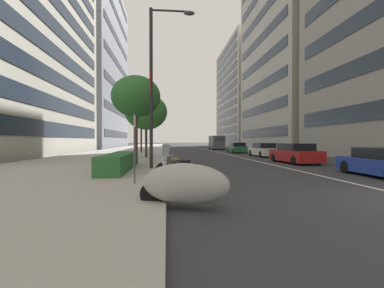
{
  "coord_description": "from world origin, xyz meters",
  "views": [
    {
      "loc": [
        -6.06,
        7.07,
        1.63
      ],
      "look_at": [
        16.81,
        4.95,
        1.34
      ],
      "focal_mm": 25.41,
      "sensor_mm": 36.0,
      "label": 1
    }
  ],
  "objects_px": {
    "street_lamp_with_banners": "(157,73)",
    "street_tree_mid_sidewalk": "(136,97)",
    "motorcycle_second_in_row": "(180,175)",
    "car_mid_block_traffic": "(295,154)",
    "car_approaching_light": "(384,163)",
    "car_lead_in_lane": "(263,150)",
    "street_tree_far_plaza": "(146,112)",
    "street_tree_near_plaza_corner": "(141,119)",
    "motorcycle_nearest_camera": "(184,184)",
    "car_far_down_avenue": "(237,148)",
    "parking_sign_by_curb": "(135,141)",
    "delivery_van_ahead": "(217,142)",
    "motorcycle_mid_row": "(178,168)"
  },
  "relations": [
    {
      "from": "motorcycle_mid_row",
      "to": "car_mid_block_traffic",
      "type": "relative_size",
      "value": 0.43
    },
    {
      "from": "motorcycle_mid_row",
      "to": "car_far_down_avenue",
      "type": "xyz_separation_m",
      "value": [
        23.56,
        -8.81,
        0.2
      ]
    },
    {
      "from": "car_approaching_light",
      "to": "parking_sign_by_curb",
      "type": "relative_size",
      "value": 1.9
    },
    {
      "from": "parking_sign_by_curb",
      "to": "street_tree_near_plaza_corner",
      "type": "distance_m",
      "value": 24.66
    },
    {
      "from": "car_approaching_light",
      "to": "car_mid_block_traffic",
      "type": "height_order",
      "value": "car_mid_block_traffic"
    },
    {
      "from": "motorcycle_nearest_camera",
      "to": "street_tree_near_plaza_corner",
      "type": "xyz_separation_m",
      "value": [
        27.48,
        3.57,
        3.67
      ]
    },
    {
      "from": "motorcycle_mid_row",
      "to": "parking_sign_by_curb",
      "type": "xyz_separation_m",
      "value": [
        -2.22,
        1.58,
        1.15
      ]
    },
    {
      "from": "motorcycle_mid_row",
      "to": "street_tree_near_plaza_corner",
      "type": "bearing_deg",
      "value": -60.85
    },
    {
      "from": "car_far_down_avenue",
      "to": "street_tree_mid_sidewalk",
      "type": "xyz_separation_m",
      "value": [
        -17.62,
        11.25,
        3.79
      ]
    },
    {
      "from": "motorcycle_second_in_row",
      "to": "car_far_down_avenue",
      "type": "xyz_separation_m",
      "value": [
        26.06,
        -8.83,
        0.2
      ]
    },
    {
      "from": "motorcycle_mid_row",
      "to": "delivery_van_ahead",
      "type": "relative_size",
      "value": 0.37
    },
    {
      "from": "car_approaching_light",
      "to": "street_tree_near_plaza_corner",
      "type": "xyz_separation_m",
      "value": [
        22.65,
        12.84,
        3.65
      ]
    },
    {
      "from": "car_approaching_light",
      "to": "car_far_down_avenue",
      "type": "xyz_separation_m",
      "value": [
        24.01,
        0.39,
        0.03
      ]
    },
    {
      "from": "street_lamp_with_banners",
      "to": "street_tree_mid_sidewalk",
      "type": "bearing_deg",
      "value": 25.59
    },
    {
      "from": "delivery_van_ahead",
      "to": "street_tree_mid_sidewalk",
      "type": "xyz_separation_m",
      "value": [
        -31.04,
        10.96,
        3.11
      ]
    },
    {
      "from": "motorcycle_second_in_row",
      "to": "car_mid_block_traffic",
      "type": "distance_m",
      "value": 13.01
    },
    {
      "from": "car_approaching_light",
      "to": "street_tree_near_plaza_corner",
      "type": "height_order",
      "value": "street_tree_near_plaza_corner"
    },
    {
      "from": "car_mid_block_traffic",
      "to": "street_tree_mid_sidewalk",
      "type": "height_order",
      "value": "street_tree_mid_sidewalk"
    },
    {
      "from": "motorcycle_second_in_row",
      "to": "car_mid_block_traffic",
      "type": "bearing_deg",
      "value": -94.53
    },
    {
      "from": "parking_sign_by_curb",
      "to": "street_tree_near_plaza_corner",
      "type": "height_order",
      "value": "street_tree_near_plaza_corner"
    },
    {
      "from": "motorcycle_nearest_camera",
      "to": "car_approaching_light",
      "type": "distance_m",
      "value": 10.45
    },
    {
      "from": "motorcycle_mid_row",
      "to": "car_lead_in_lane",
      "type": "xyz_separation_m",
      "value": [
        15.11,
        -9.32,
        0.2
      ]
    },
    {
      "from": "street_tree_far_plaza",
      "to": "car_far_down_avenue",
      "type": "bearing_deg",
      "value": -45.39
    },
    {
      "from": "car_lead_in_lane",
      "to": "car_mid_block_traffic",
      "type": "bearing_deg",
      "value": 174.44
    },
    {
      "from": "car_approaching_light",
      "to": "street_tree_mid_sidewalk",
      "type": "distance_m",
      "value": 13.82
    },
    {
      "from": "motorcycle_nearest_camera",
      "to": "street_tree_far_plaza",
      "type": "distance_m",
      "value": 18.36
    },
    {
      "from": "car_approaching_light",
      "to": "car_mid_block_traffic",
      "type": "relative_size",
      "value": 0.96
    },
    {
      "from": "motorcycle_second_in_row",
      "to": "parking_sign_by_curb",
      "type": "distance_m",
      "value": 1.96
    },
    {
      "from": "motorcycle_mid_row",
      "to": "delivery_van_ahead",
      "type": "bearing_deg",
      "value": -83.12
    },
    {
      "from": "motorcycle_nearest_camera",
      "to": "motorcycle_second_in_row",
      "type": "distance_m",
      "value": 2.78
    },
    {
      "from": "motorcycle_mid_row",
      "to": "street_tree_far_plaza",
      "type": "distance_m",
      "value": 13.33
    },
    {
      "from": "street_tree_far_plaza",
      "to": "street_tree_near_plaza_corner",
      "type": "height_order",
      "value": "street_tree_far_plaza"
    },
    {
      "from": "delivery_van_ahead",
      "to": "street_lamp_with_banners",
      "type": "bearing_deg",
      "value": 164.88
    },
    {
      "from": "car_far_down_avenue",
      "to": "parking_sign_by_curb",
      "type": "relative_size",
      "value": 1.83
    },
    {
      "from": "car_far_down_avenue",
      "to": "street_tree_far_plaza",
      "type": "distance_m",
      "value": 16.0
    },
    {
      "from": "motorcycle_mid_row",
      "to": "street_lamp_with_banners",
      "type": "relative_size",
      "value": 0.24
    },
    {
      "from": "car_approaching_light",
      "to": "street_tree_far_plaza",
      "type": "distance_m",
      "value": 17.75
    },
    {
      "from": "car_lead_in_lane",
      "to": "street_tree_mid_sidewalk",
      "type": "height_order",
      "value": "street_tree_mid_sidewalk"
    },
    {
      "from": "car_mid_block_traffic",
      "to": "street_lamp_with_banners",
      "type": "relative_size",
      "value": 0.56
    },
    {
      "from": "motorcycle_second_in_row",
      "to": "parking_sign_by_curb",
      "type": "xyz_separation_m",
      "value": [
        0.28,
        1.56,
        1.15
      ]
    },
    {
      "from": "motorcycle_second_in_row",
      "to": "car_mid_block_traffic",
      "type": "relative_size",
      "value": 0.37
    },
    {
      "from": "car_approaching_light",
      "to": "motorcycle_mid_row",
      "type": "bearing_deg",
      "value": 89.71
    },
    {
      "from": "car_approaching_light",
      "to": "car_lead_in_lane",
      "type": "relative_size",
      "value": 1.01
    },
    {
      "from": "motorcycle_nearest_camera",
      "to": "motorcycle_second_in_row",
      "type": "xyz_separation_m",
      "value": [
        2.78,
        -0.04,
        -0.15
      ]
    },
    {
      "from": "car_far_down_avenue",
      "to": "parking_sign_by_curb",
      "type": "bearing_deg",
      "value": 157.5
    },
    {
      "from": "motorcycle_mid_row",
      "to": "street_tree_far_plaza",
      "type": "bearing_deg",
      "value": -59.79
    },
    {
      "from": "motorcycle_nearest_camera",
      "to": "car_mid_block_traffic",
      "type": "xyz_separation_m",
      "value": [
        12.39,
        -8.8,
        0.08
      ]
    },
    {
      "from": "delivery_van_ahead",
      "to": "street_tree_far_plaza",
      "type": "height_order",
      "value": "street_tree_far_plaza"
    },
    {
      "from": "motorcycle_second_in_row",
      "to": "street_lamp_with_banners",
      "type": "relative_size",
      "value": 0.21
    },
    {
      "from": "car_far_down_avenue",
      "to": "street_tree_far_plaza",
      "type": "bearing_deg",
      "value": 134.06
    }
  ]
}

